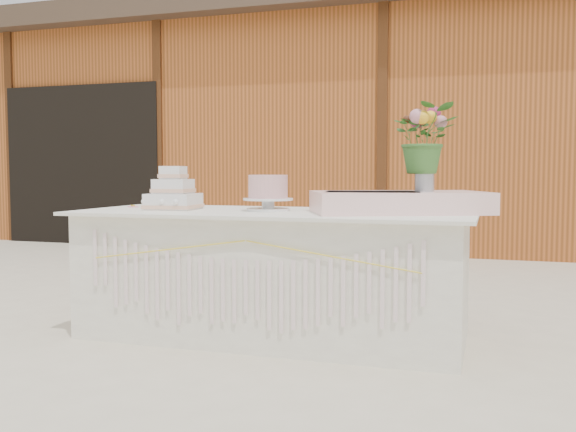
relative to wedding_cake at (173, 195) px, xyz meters
name	(u,v)px	position (x,y,z in m)	size (l,w,h in m)	color
ground	(273,336)	(0.66, 0.03, -0.86)	(80.00, 80.00, 0.00)	beige
barn	(404,126)	(0.65, 6.02, 0.81)	(12.60, 4.60, 3.30)	#AC5524
cake_table	(273,274)	(0.66, 0.02, -0.48)	(2.40, 1.00, 0.77)	white
wedding_cake	(173,195)	(0.00, 0.00, 0.00)	(0.33, 0.33, 0.27)	white
pink_cake_stand	(268,191)	(0.63, 0.03, 0.03)	(0.30, 0.30, 0.22)	white
satin_runner	(399,202)	(1.41, 0.10, -0.03)	(0.98, 0.57, 0.12)	#F8CAC8
flower_vase	(424,178)	(1.55, 0.14, 0.11)	(0.11, 0.11, 0.15)	silver
bouquet	(425,130)	(1.55, 0.14, 0.39)	(0.36, 0.32, 0.40)	#396D2B
loose_flowers	(136,206)	(-0.33, 0.10, -0.09)	(0.12, 0.30, 0.02)	pink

